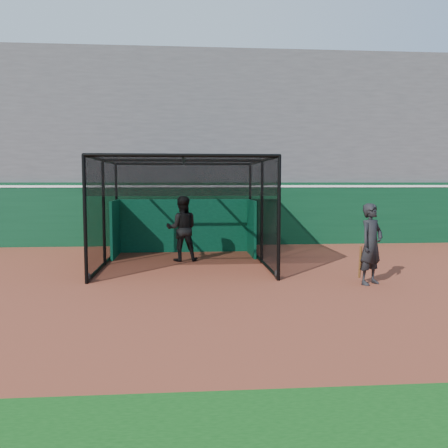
{
  "coord_description": "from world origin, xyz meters",
  "views": [
    {
      "loc": [
        -0.7,
        -10.45,
        2.49
      ],
      "look_at": [
        0.32,
        2.0,
        1.4
      ],
      "focal_mm": 38.0,
      "sensor_mm": 36.0,
      "label": 1
    }
  ],
  "objects": [
    {
      "name": "outfield_wall",
      "position": [
        0.0,
        8.5,
        1.29
      ],
      "size": [
        50.0,
        0.5,
        2.5
      ],
      "color": "#09331B",
      "rests_on": "ground"
    },
    {
      "name": "on_deck_player",
      "position": [
        3.82,
        0.7,
        0.99
      ],
      "size": [
        0.87,
        0.8,
        1.99
      ],
      "color": "black",
      "rests_on": "ground"
    },
    {
      "name": "ground",
      "position": [
        0.0,
        0.0,
        0.0
      ],
      "size": [
        120.0,
        120.0,
        0.0
      ],
      "primitive_type": "plane",
      "color": "brown",
      "rests_on": "ground"
    },
    {
      "name": "grandstand",
      "position": [
        0.0,
        12.27,
        4.48
      ],
      "size": [
        50.0,
        7.85,
        8.95
      ],
      "color": "#4C4C4F",
      "rests_on": "ground"
    },
    {
      "name": "batter",
      "position": [
        -0.82,
        4.59,
        1.03
      ],
      "size": [
        1.03,
        0.82,
        2.07
      ],
      "primitive_type": "imported",
      "rotation": [
        0.0,
        0.0,
        3.17
      ],
      "color": "black",
      "rests_on": "ground"
    },
    {
      "name": "batting_cage",
      "position": [
        -0.75,
        4.01,
        1.58
      ],
      "size": [
        4.9,
        5.44,
        3.16
      ],
      "color": "black",
      "rests_on": "ground"
    }
  ]
}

